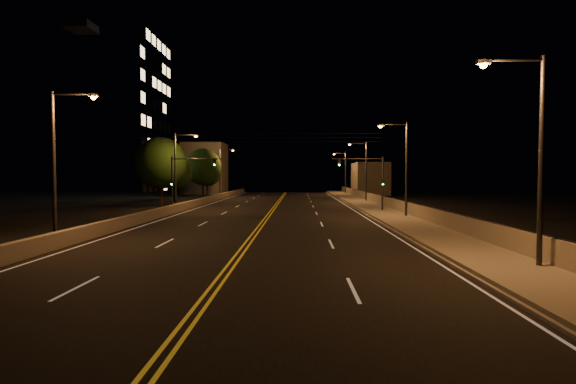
{
  "coord_description": "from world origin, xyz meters",
  "views": [
    {
      "loc": [
        2.74,
        -11.78,
        3.68
      ],
      "look_at": [
        2.0,
        18.0,
        2.5
      ],
      "focal_mm": 26.0,
      "sensor_mm": 36.0,
      "label": 1
    }
  ],
  "objects_px": {
    "streetlight_1": "(403,163)",
    "traffic_signal_right": "(372,177)",
    "streetlight_2": "(364,168)",
    "tree_0": "(161,163)",
    "streetlight_5": "(178,165)",
    "streetlight_0": "(533,147)",
    "streetlight_6": "(222,169)",
    "building_tower": "(82,115)",
    "tree_2": "(203,167)",
    "traffic_signal_left": "(183,177)",
    "streetlight_3": "(344,170)",
    "tree_1": "(174,172)",
    "tree_3": "(207,172)",
    "streetlight_4": "(59,155)"
  },
  "relations": [
    {
      "from": "streetlight_3",
      "to": "streetlight_6",
      "type": "relative_size",
      "value": 1.0
    },
    {
      "from": "tree_1",
      "to": "tree_3",
      "type": "relative_size",
      "value": 0.97
    },
    {
      "from": "streetlight_5",
      "to": "tree_1",
      "type": "xyz_separation_m",
      "value": [
        -4.42,
        13.31,
        -0.59
      ]
    },
    {
      "from": "tree_0",
      "to": "streetlight_1",
      "type": "bearing_deg",
      "value": -27.81
    },
    {
      "from": "streetlight_1",
      "to": "streetlight_5",
      "type": "relative_size",
      "value": 1.0
    },
    {
      "from": "tree_2",
      "to": "tree_3",
      "type": "xyz_separation_m",
      "value": [
        -0.6,
        5.87,
        -0.84
      ]
    },
    {
      "from": "streetlight_4",
      "to": "streetlight_0",
      "type": "bearing_deg",
      "value": -15.56
    },
    {
      "from": "tree_0",
      "to": "tree_1",
      "type": "distance_m",
      "value": 8.75
    },
    {
      "from": "tree_1",
      "to": "streetlight_4",
      "type": "bearing_deg",
      "value": -82.81
    },
    {
      "from": "streetlight_1",
      "to": "tree_2",
      "type": "relative_size",
      "value": 1.0
    },
    {
      "from": "streetlight_5",
      "to": "building_tower",
      "type": "xyz_separation_m",
      "value": [
        -21.7,
        22.27,
        8.55
      ]
    },
    {
      "from": "tree_3",
      "to": "streetlight_4",
      "type": "bearing_deg",
      "value": -86.11
    },
    {
      "from": "streetlight_3",
      "to": "traffic_signal_left",
      "type": "height_order",
      "value": "streetlight_3"
    },
    {
      "from": "building_tower",
      "to": "tree_2",
      "type": "bearing_deg",
      "value": 5.17
    },
    {
      "from": "tree_2",
      "to": "traffic_signal_right",
      "type": "bearing_deg",
      "value": -49.28
    },
    {
      "from": "streetlight_1",
      "to": "traffic_signal_right",
      "type": "height_order",
      "value": "streetlight_1"
    },
    {
      "from": "streetlight_1",
      "to": "streetlight_2",
      "type": "relative_size",
      "value": 1.0
    },
    {
      "from": "streetlight_0",
      "to": "streetlight_6",
      "type": "relative_size",
      "value": 1.0
    },
    {
      "from": "traffic_signal_right",
      "to": "streetlight_2",
      "type": "bearing_deg",
      "value": 84.0
    },
    {
      "from": "streetlight_1",
      "to": "tree_3",
      "type": "relative_size",
      "value": 1.2
    },
    {
      "from": "streetlight_6",
      "to": "tree_0",
      "type": "height_order",
      "value": "tree_0"
    },
    {
      "from": "streetlight_1",
      "to": "building_tower",
      "type": "bearing_deg",
      "value": 144.58
    },
    {
      "from": "streetlight_4",
      "to": "tree_0",
      "type": "relative_size",
      "value": 1.0
    },
    {
      "from": "streetlight_1",
      "to": "streetlight_5",
      "type": "height_order",
      "value": "same"
    },
    {
      "from": "streetlight_6",
      "to": "tree_2",
      "type": "distance_m",
      "value": 3.07
    },
    {
      "from": "traffic_signal_left",
      "to": "tree_3",
      "type": "height_order",
      "value": "tree_3"
    },
    {
      "from": "streetlight_6",
      "to": "streetlight_5",
      "type": "bearing_deg",
      "value": -90.0
    },
    {
      "from": "streetlight_2",
      "to": "streetlight_4",
      "type": "distance_m",
      "value": 40.3
    },
    {
      "from": "streetlight_0",
      "to": "streetlight_6",
      "type": "height_order",
      "value": "same"
    },
    {
      "from": "streetlight_2",
      "to": "traffic_signal_right",
      "type": "relative_size",
      "value": 1.47
    },
    {
      "from": "streetlight_3",
      "to": "building_tower",
      "type": "bearing_deg",
      "value": -161.46
    },
    {
      "from": "streetlight_3",
      "to": "tree_2",
      "type": "relative_size",
      "value": 1.0
    },
    {
      "from": "traffic_signal_right",
      "to": "traffic_signal_left",
      "type": "height_order",
      "value": "same"
    },
    {
      "from": "tree_2",
      "to": "building_tower",
      "type": "bearing_deg",
      "value": -174.83
    },
    {
      "from": "streetlight_0",
      "to": "traffic_signal_left",
      "type": "distance_m",
      "value": 32.39
    },
    {
      "from": "tree_2",
      "to": "tree_3",
      "type": "relative_size",
      "value": 1.2
    },
    {
      "from": "streetlight_3",
      "to": "tree_0",
      "type": "bearing_deg",
      "value": -127.69
    },
    {
      "from": "streetlight_4",
      "to": "traffic_signal_right",
      "type": "distance_m",
      "value": 27.71
    },
    {
      "from": "streetlight_2",
      "to": "tree_0",
      "type": "bearing_deg",
      "value": -162.73
    },
    {
      "from": "streetlight_1",
      "to": "tree_3",
      "type": "distance_m",
      "value": 45.62
    },
    {
      "from": "tree_2",
      "to": "streetlight_3",
      "type": "bearing_deg",
      "value": 27.69
    },
    {
      "from": "streetlight_2",
      "to": "streetlight_5",
      "type": "height_order",
      "value": "same"
    },
    {
      "from": "streetlight_1",
      "to": "streetlight_5",
      "type": "bearing_deg",
      "value": 158.61
    },
    {
      "from": "tree_0",
      "to": "tree_2",
      "type": "relative_size",
      "value": 1.01
    },
    {
      "from": "streetlight_6",
      "to": "tree_1",
      "type": "height_order",
      "value": "streetlight_6"
    },
    {
      "from": "streetlight_3",
      "to": "tree_3",
      "type": "relative_size",
      "value": 1.2
    },
    {
      "from": "streetlight_3",
      "to": "traffic_signal_left",
      "type": "distance_m",
      "value": 44.11
    },
    {
      "from": "streetlight_6",
      "to": "traffic_signal_left",
      "type": "relative_size",
      "value": 1.47
    },
    {
      "from": "traffic_signal_left",
      "to": "building_tower",
      "type": "bearing_deg",
      "value": 132.76
    },
    {
      "from": "streetlight_6",
      "to": "traffic_signal_right",
      "type": "height_order",
      "value": "streetlight_6"
    }
  ]
}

